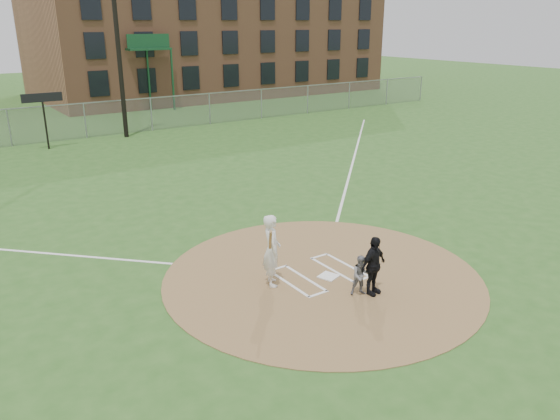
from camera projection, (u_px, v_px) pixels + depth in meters
ground at (322, 277)px, 14.49m from camera, size 140.00×140.00×0.00m
dirt_circle at (322, 276)px, 14.48m from camera, size 8.40×8.40×0.02m
home_plate at (328, 276)px, 14.42m from camera, size 0.58×0.58×0.03m
foul_line_first at (353, 162)px, 26.29m from camera, size 17.04×17.04×0.01m
catcher at (361, 275)px, 13.35m from camera, size 0.61×0.56×1.03m
umpire at (373, 266)px, 13.31m from camera, size 0.93×0.52×1.51m
batters_boxes at (319, 274)px, 14.60m from camera, size 2.08×1.88×0.01m
batter_at_plate at (272, 250)px, 13.73m from camera, size 0.83×1.08×1.89m
outfield_fence at (85, 120)px, 31.36m from camera, size 56.08×0.08×2.03m
brick_warehouse at (205, 9)px, 50.20m from camera, size 30.00×17.17×15.00m
light_pole at (115, 17)px, 29.80m from camera, size 1.20×0.30×12.22m
scoreboard_sign at (43, 104)px, 28.17m from camera, size 2.00×0.10×2.93m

